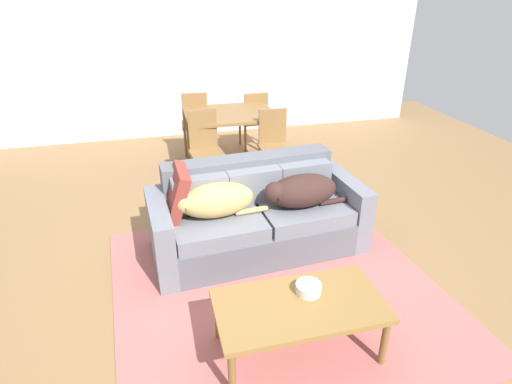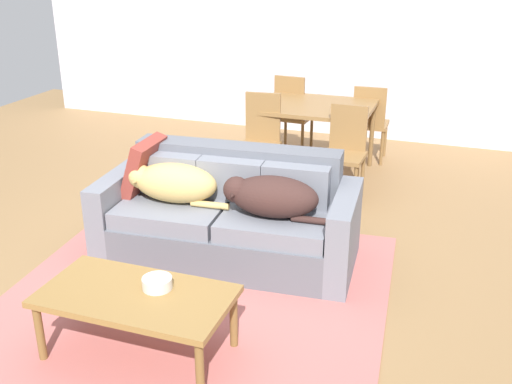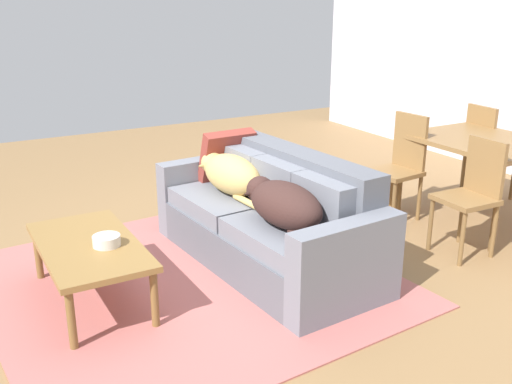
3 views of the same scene
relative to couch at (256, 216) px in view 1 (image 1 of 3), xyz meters
The scene contains 14 objects.
ground_plane 0.50m from the couch, 122.21° to the right, with size 10.00×10.00×0.00m, color olive.
back_partition 3.83m from the couch, 93.06° to the left, with size 8.00×0.12×2.70m, color silver.
area_rug 0.78m from the couch, 89.68° to the right, with size 2.68×2.68×0.01m, color #B4635E.
couch is the anchor object (origin of this frame).
dog_on_left_cushion 0.52m from the couch, 162.90° to the right, with size 0.84×0.38×0.31m.
dog_on_right_cushion 0.50m from the couch, 19.20° to the right, with size 0.83×0.41×0.30m.
throw_pillow_by_left_arm 0.81m from the couch, behind, with size 0.10×0.46×0.46m, color brown.
coffee_table 1.37m from the couch, 92.01° to the right, with size 1.14×0.61×0.43m.
bowl_on_coffee_table 1.28m from the couch, 87.84° to the right, with size 0.18×0.18×0.07m, color silver.
dining_table 2.14m from the couch, 85.60° to the left, with size 1.20×0.97×0.77m.
dining_chair_near_left 1.57m from the couch, 99.76° to the left, with size 0.44×0.44×0.96m.
dining_chair_near_right 1.61m from the couch, 67.41° to the left, with size 0.41×0.41×0.92m.
dining_chair_far_left 2.67m from the couch, 95.53° to the left, with size 0.43×0.43×0.96m.
dining_chair_far_right 2.78m from the couch, 76.39° to the left, with size 0.41×0.41×0.89m.
Camera 1 is at (-0.68, -3.11, 2.36)m, focal length 29.51 mm.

